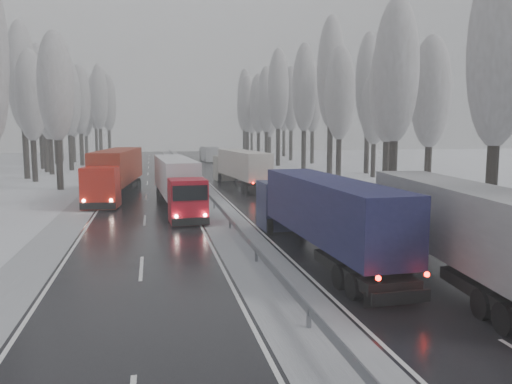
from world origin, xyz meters
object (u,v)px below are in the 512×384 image
object	(u,v)px
truck_grey_tarp	(445,221)
truck_blue_box	(320,211)
truck_cream_box	(240,166)
truck_red_red	(116,170)
box_truck_distant	(209,154)
truck_red_white	(177,180)

from	to	relation	value
truck_grey_tarp	truck_blue_box	xyz separation A→B (m)	(-4.20, 3.92, -0.06)
truck_cream_box	truck_red_red	size ratio (longest dim) A/B	0.91
box_truck_distant	truck_red_red	distance (m)	50.02
truck_grey_tarp	truck_red_red	world-z (taller)	truck_red_red
truck_red_white	truck_red_red	bearing A→B (deg)	120.53
truck_grey_tarp	truck_red_white	xyz separation A→B (m)	(-10.22, 20.29, -0.08)
box_truck_distant	truck_red_white	size ratio (longest dim) A/B	0.52
truck_grey_tarp	truck_red_white	world-z (taller)	truck_grey_tarp
box_truck_distant	truck_blue_box	bearing A→B (deg)	-96.10
truck_cream_box	truck_red_white	xyz separation A→B (m)	(-7.33, -13.22, -0.02)
box_truck_distant	truck_red_red	bearing A→B (deg)	-109.95
truck_blue_box	truck_red_white	xyz separation A→B (m)	(-6.02, 16.37, -0.01)
truck_cream_box	truck_blue_box	bearing A→B (deg)	-98.01
truck_red_red	truck_grey_tarp	bearing A→B (deg)	-55.18
truck_cream_box	box_truck_distant	world-z (taller)	truck_cream_box
truck_grey_tarp	truck_cream_box	world-z (taller)	truck_grey_tarp
truck_grey_tarp	box_truck_distant	xyz separation A→B (m)	(-1.45, 75.91, -0.86)
truck_blue_box	truck_red_red	xyz separation A→B (m)	(-11.07, 23.92, 0.23)
box_truck_distant	truck_red_red	world-z (taller)	truck_red_red
truck_blue_box	truck_cream_box	world-z (taller)	truck_cream_box
truck_red_white	truck_blue_box	bearing A→B (deg)	-73.03
box_truck_distant	truck_red_white	bearing A→B (deg)	-102.87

